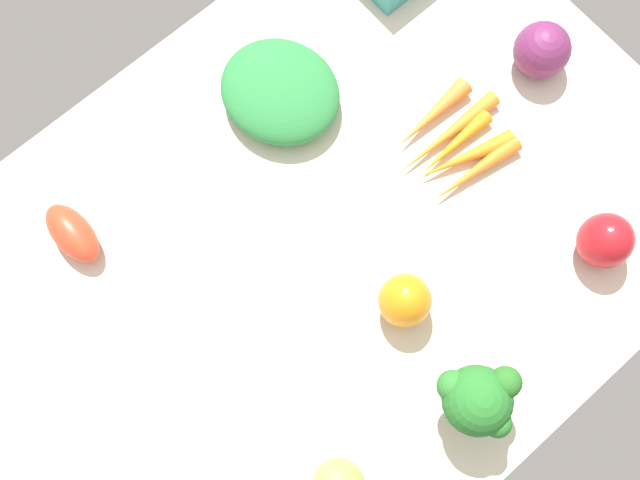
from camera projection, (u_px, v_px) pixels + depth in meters
tablecloth at (320, 246)px, 107.10cm from camera, size 104.00×76.00×2.00cm
bell_pepper_orange at (405, 301)px, 99.82cm from camera, size 9.08×9.08×8.45cm
broccoli_head at (479, 399)px, 92.97cm from camera, size 9.49×10.22×12.60cm
leafy_greens_clump at (280, 91)px, 108.81cm from camera, size 18.35×19.82×5.80cm
roma_tomato at (72, 233)px, 103.94cm from camera, size 5.03×9.65×4.97cm
carrot_bunch at (454, 144)px, 108.57cm from camera, size 17.73×13.47×2.73cm
bell_pepper_red at (605, 241)px, 101.83cm from camera, size 10.09×10.09×8.54cm
red_onion_near_basket at (543, 50)px, 109.25cm from camera, size 7.95×7.95×7.95cm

